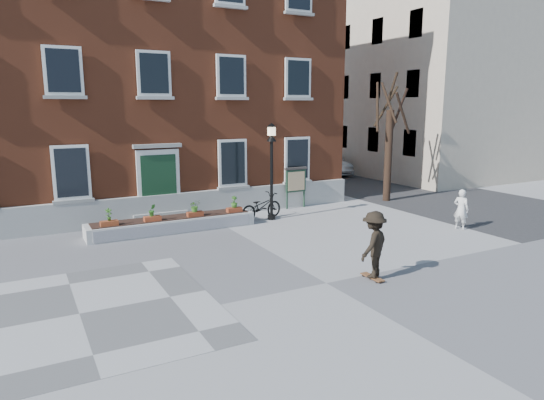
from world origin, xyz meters
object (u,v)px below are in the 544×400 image
skateboarder (374,244)px  bicycle (261,207)px  lamp_post (272,158)px  bystander (461,209)px  notice_board (296,181)px  parked_car (329,164)px

skateboarder → bicycle: bearing=86.4°
lamp_post → skateboarder: lamp_post is taller
bystander → skateboarder: bearing=92.5°
bicycle → skateboarder: skateboarder is taller
lamp_post → notice_board: size_ratio=2.10×
bicycle → notice_board: size_ratio=1.10×
lamp_post → skateboarder: size_ratio=2.10×
bystander → skateboarder: size_ratio=0.82×
parked_car → skateboarder: bearing=-116.6°
bystander → skateboarder: (-6.43, -2.70, 0.21)m
bicycle → bystander: 7.73m
lamp_post → notice_board: (2.02, 1.48, -1.28)m
bicycle → skateboarder: bearing=162.7°
parked_car → notice_board: bearing=-127.5°
bicycle → parked_car: 13.88m
bicycle → skateboarder: (-0.48, -7.63, 0.43)m
lamp_post → skateboarder: bearing=-96.6°
notice_board → skateboarder: 9.38m
bicycle → bystander: size_ratio=1.34×
parked_car → lamp_post: bearing=-129.7°
bystander → lamp_post: lamp_post is taller
notice_board → skateboarder: size_ratio=1.00×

